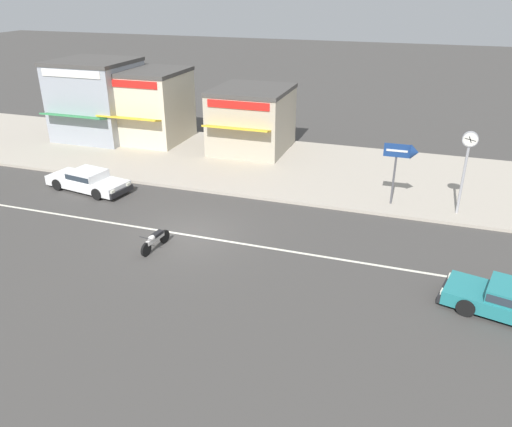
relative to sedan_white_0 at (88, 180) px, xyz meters
The scene contains 10 objects.
ground_plane 7.80m from the sedan_white_0, 23.22° to the right, with size 160.00×160.00×0.00m, color #423F3D.
lane_centre_stripe 7.80m from the sedan_white_0, 23.22° to the right, with size 50.40×0.14×0.01m, color silver.
kerb_strip 9.70m from the sedan_white_0, 42.46° to the left, with size 68.00×10.00×0.15m, color #ADA393.
sedan_white_0 is the anchor object (origin of this frame).
motorcycle_0 7.93m from the sedan_white_0, 35.59° to the right, with size 0.56×1.80×0.80m.
street_clock 18.51m from the sedan_white_0, ahead, with size 0.67×0.22×3.87m.
arrow_signboard 16.09m from the sedan_white_0, 10.07° to the left, with size 1.56×0.69×3.02m.
shopfront_corner_warung 9.88m from the sedan_white_0, 120.24° to the left, with size 5.08×5.48×5.15m.
shopfront_mid_block 10.85m from the sedan_white_0, 56.38° to the left, with size 4.56×5.69×3.87m.
shopfront_far_kios 9.19m from the sedan_white_0, 98.02° to the left, with size 4.75×5.31×4.63m.
Camera 1 is at (8.81, -17.15, 9.87)m, focal length 35.00 mm.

